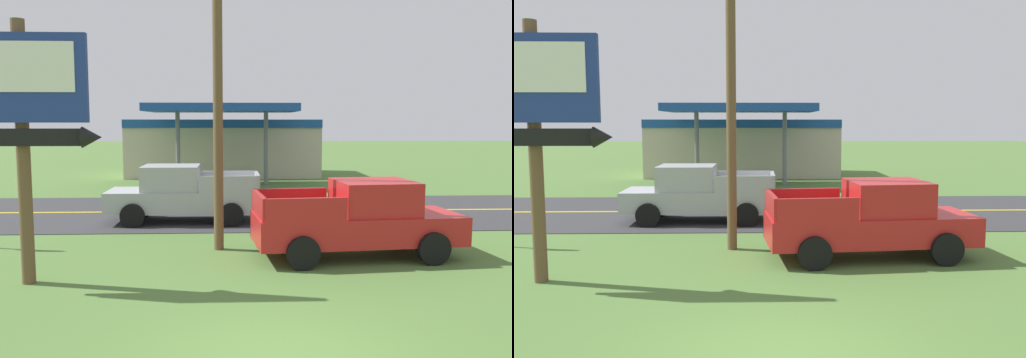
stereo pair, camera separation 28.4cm
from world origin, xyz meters
TOP-DOWN VIEW (x-y plane):
  - road_asphalt at (0.00, 13.00)m, footprint 140.00×8.00m
  - road_centre_line at (0.00, 13.00)m, footprint 126.00×0.20m
  - motel_sign at (-4.97, 3.92)m, footprint 3.10×0.54m
  - utility_pole at (-1.05, 6.92)m, footprint 1.62×0.26m
  - gas_station at (-1.26, 27.48)m, footprint 12.00×11.50m
  - pickup_red_parked_on_lawn at (2.53, 5.97)m, footprint 5.36×2.61m
  - pickup_silver_on_road at (-2.40, 11.00)m, footprint 5.20×2.24m

SIDE VIEW (x-z plane):
  - road_asphalt at x=0.00m, z-range 0.00..0.02m
  - road_centre_line at x=0.00m, z-range 0.02..0.03m
  - pickup_red_parked_on_lawn at x=2.53m, z-range -0.02..1.94m
  - pickup_silver_on_road at x=-2.40m, z-range -0.02..1.94m
  - gas_station at x=-1.26m, z-range -0.26..4.14m
  - motel_sign at x=-4.97m, z-range 0.98..6.51m
  - utility_pole at x=-1.05m, z-range 0.27..10.13m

